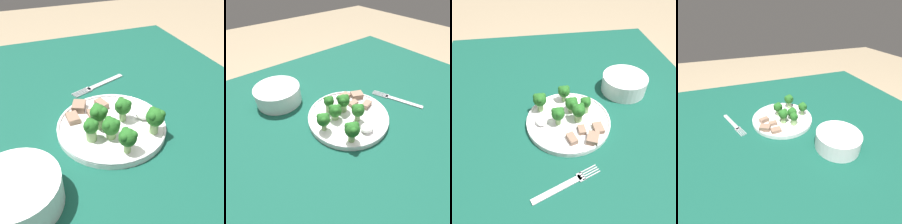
% 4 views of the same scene
% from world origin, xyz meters
% --- Properties ---
extents(table, '(1.30, 0.98, 0.72)m').
position_xyz_m(table, '(0.00, 0.00, 0.63)').
color(table, '#114738').
rests_on(table, ground_plane).
extents(dinner_plate, '(0.26, 0.26, 0.02)m').
position_xyz_m(dinner_plate, '(0.01, -0.01, 0.73)').
color(dinner_plate, white).
rests_on(dinner_plate, table).
extents(fork, '(0.08, 0.18, 0.00)m').
position_xyz_m(fork, '(0.21, -0.05, 0.72)').
color(fork, '#B2B2B7').
rests_on(fork, table).
extents(cream_bowl, '(0.16, 0.16, 0.06)m').
position_xyz_m(cream_bowl, '(-0.13, 0.21, 0.75)').
color(cream_bowl, white).
rests_on(cream_bowl, table).
extents(broccoli_floret_near_rim_left, '(0.04, 0.04, 0.05)m').
position_xyz_m(broccoli_floret_near_rim_left, '(-0.03, 0.01, 0.76)').
color(broccoli_floret_near_rim_left, '#7FA866').
rests_on(broccoli_floret_near_rim_left, dinner_plate).
extents(broccoli_floret_center_left, '(0.04, 0.04, 0.06)m').
position_xyz_m(broccoli_floret_center_left, '(-0.05, -0.09, 0.77)').
color(broccoli_floret_center_left, '#7FA866').
rests_on(broccoli_floret_center_left, dinner_plate).
extents(broccoli_floret_back_left, '(0.03, 0.03, 0.06)m').
position_xyz_m(broccoli_floret_back_left, '(-0.03, 0.05, 0.76)').
color(broccoli_floret_back_left, '#7FA866').
rests_on(broccoli_floret_back_left, dinner_plate).
extents(broccoli_floret_front_left, '(0.04, 0.04, 0.06)m').
position_xyz_m(broccoli_floret_front_left, '(0.01, -0.04, 0.77)').
color(broccoli_floret_front_left, '#7FA866').
rests_on(broccoli_floret_front_left, dinner_plate).
extents(broccoli_floret_center_back, '(0.04, 0.04, 0.06)m').
position_xyz_m(broccoli_floret_center_back, '(-0.09, -0.01, 0.77)').
color(broccoli_floret_center_back, '#7FA866').
rests_on(broccoli_floret_center_back, dinner_plate).
extents(broccoli_floret_mid_cluster, '(0.04, 0.04, 0.06)m').
position_xyz_m(broccoli_floret_mid_cluster, '(0.01, 0.02, 0.77)').
color(broccoli_floret_mid_cluster, '#7FA866').
rests_on(broccoli_floret_mid_cluster, dinner_plate).
extents(meat_slice_front_slice, '(0.05, 0.05, 0.02)m').
position_xyz_m(meat_slice_front_slice, '(0.10, 0.04, 0.74)').
color(meat_slice_front_slice, '#846651').
rests_on(meat_slice_front_slice, dinner_plate).
extents(meat_slice_middle_slice, '(0.04, 0.03, 0.02)m').
position_xyz_m(meat_slice_middle_slice, '(0.09, -0.02, 0.74)').
color(meat_slice_middle_slice, '#846651').
rests_on(meat_slice_middle_slice, dinner_plate).
extents(meat_slice_rear_slice, '(0.03, 0.02, 0.01)m').
position_xyz_m(meat_slice_rear_slice, '(0.06, 0.02, 0.74)').
color(meat_slice_rear_slice, '#846651').
rests_on(meat_slice_rear_slice, dinner_plate).
extents(meat_slice_edge_slice, '(0.04, 0.03, 0.01)m').
position_xyz_m(meat_slice_edge_slice, '(0.06, 0.07, 0.74)').
color(meat_slice_edge_slice, '#846651').
rests_on(meat_slice_edge_slice, dinner_plate).
extents(sauce_dollop, '(0.04, 0.04, 0.02)m').
position_xyz_m(sauce_dollop, '(0.01, -0.09, 0.74)').
color(sauce_dollop, white).
rests_on(sauce_dollop, dinner_plate).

